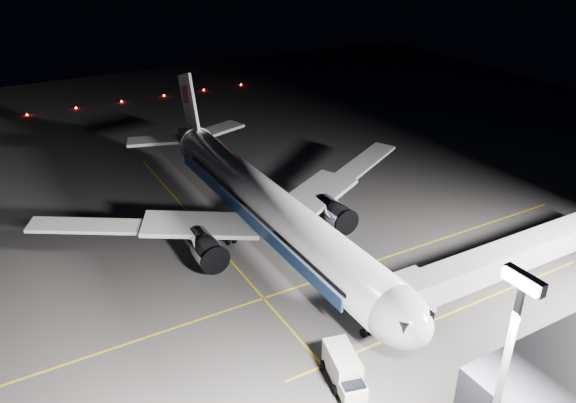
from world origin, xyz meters
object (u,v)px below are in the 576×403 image
Objects in this scene: jet_bridge at (512,256)px; service_truck at (344,369)px; safety_cone_a at (333,251)px; safety_cone_b at (335,251)px; airliner at (265,204)px; floodlight_mast_south at (498,395)px; safety_cone_c at (316,211)px; baggage_tug at (297,203)px.

jet_bridge is 5.54× the size of service_truck.
jet_bridge is 20.68m from safety_cone_a.
service_truck is at bearing -31.79° from safety_cone_b.
service_truck is at bearing -12.16° from airliner.
floodlight_mast_south is 38.04m from safety_cone_a.
jet_bridge is 27.81m from safety_cone_c.
safety_cone_c reaches higher than safety_cone_b.
airliner reaches higher than safety_cone_a.
service_truck is 21.96m from safety_cone_b.
jet_bridge is 30.60m from baggage_tug.
service_truck is 21.91m from safety_cone_a.
jet_bridge reaches higher than safety_cone_c.
safety_cone_c is at bearing 160.51° from floodlight_mast_south.
floodlight_mast_south reaches higher than baggage_tug.
airliner is 113.48× the size of safety_cone_a.
safety_cone_c is (2.52, 1.62, -0.59)m from baggage_tug.
safety_cone_b is 10.77m from safety_cone_c.
airliner is 10.49m from safety_cone_b.
airliner reaches higher than safety_cone_c.
service_truck is (25.71, -5.54, -3.57)m from airliner.
jet_bridge is 10.83× the size of baggage_tug.
floodlight_mast_south is 18.77m from service_truck.
floodlight_mast_south is 37.06× the size of safety_cone_b.
airliner is at bearing -72.28° from safety_cone_c.
jet_bridge is 31.05m from floodlight_mast_south.
safety_cone_c is at bearing 166.29° from service_truck.
airliner is at bearing -140.46° from safety_cone_a.
baggage_tug reaches higher than safety_cone_c.
safety_cone_b is (12.66, -1.99, -0.59)m from baggage_tug.
safety_cone_b is 0.99× the size of safety_cone_c.
floodlight_mast_south reaches higher than safety_cone_c.
airliner is 11.21m from safety_cone_c.
jet_bridge is at bearing 36.98° from safety_cone_b.
airliner is 19.35× the size of baggage_tug.
safety_cone_a is (7.00, 5.78, -4.89)m from airliner.
service_truck is 34.11m from baggage_tug.
baggage_tug is (-46.66, 14.01, -11.50)m from floodlight_mast_south.
airliner is at bearing -178.10° from service_truck.
safety_cone_c is at bearing 159.14° from safety_cone_a.
service_truck is at bearing 178.24° from floodlight_mast_south.
safety_cone_b is at bearing -143.02° from jet_bridge.
floodlight_mast_south reaches higher than safety_cone_a.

